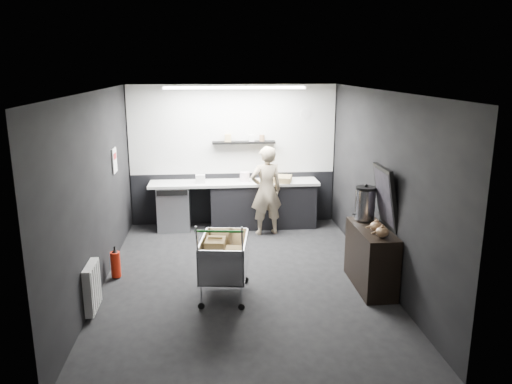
{
  "coord_description": "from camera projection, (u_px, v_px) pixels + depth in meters",
  "views": [
    {
      "loc": [
        -0.42,
        -6.79,
        3.02
      ],
      "look_at": [
        0.23,
        0.4,
        1.2
      ],
      "focal_mm": 35.0,
      "sensor_mm": 36.0,
      "label": 1
    }
  ],
  "objects": [
    {
      "name": "fire_extinguisher",
      "position": [
        116.0,
        263.0,
        7.28
      ],
      "size": [
        0.14,
        0.14,
        0.47
      ],
      "color": "red",
      "rests_on": "floor"
    },
    {
      "name": "cardboard_box",
      "position": [
        277.0,
        179.0,
        9.46
      ],
      "size": [
        0.6,
        0.51,
        0.1
      ],
      "primitive_type": "cube",
      "rotation": [
        0.0,
        0.0,
        -0.25
      ],
      "color": "tan",
      "rests_on": "prep_counter"
    },
    {
      "name": "wall_clock",
      "position": [
        306.0,
        113.0,
        9.56
      ],
      "size": [
        0.2,
        0.03,
        0.2
      ],
      "primitive_type": "cylinder",
      "rotation": [
        1.57,
        0.0,
        0.0
      ],
      "color": "silver",
      "rests_on": "wall_back"
    },
    {
      "name": "kitchen_wall_panel",
      "position": [
        233.0,
        130.0,
        9.52
      ],
      "size": [
        3.95,
        0.02,
        1.7
      ],
      "primitive_type": "cube",
      "color": "silver",
      "rests_on": "wall_back"
    },
    {
      "name": "radiator",
      "position": [
        92.0,
        287.0,
        6.21
      ],
      "size": [
        0.1,
        0.5,
        0.6
      ],
      "primitive_type": "cube",
      "color": "silver",
      "rests_on": "wall_left"
    },
    {
      "name": "person",
      "position": [
        266.0,
        191.0,
        9.09
      ],
      "size": [
        0.67,
        0.52,
        1.64
      ],
      "primitive_type": "imported",
      "rotation": [
        0.0,
        0.0,
        3.37
      ],
      "color": "beige",
      "rests_on": "floor"
    },
    {
      "name": "prep_counter",
      "position": [
        241.0,
        204.0,
        9.57
      ],
      "size": [
        3.2,
        0.61,
        0.9
      ],
      "color": "black",
      "rests_on": "floor"
    },
    {
      "name": "poster_red_band",
      "position": [
        115.0,
        156.0,
        8.02
      ],
      "size": [
        0.02,
        0.22,
        0.1
      ],
      "primitive_type": "cube",
      "color": "red",
      "rests_on": "poster"
    },
    {
      "name": "pink_tub",
      "position": [
        245.0,
        177.0,
        9.45
      ],
      "size": [
        0.18,
        0.18,
        0.18
      ],
      "primitive_type": "cylinder",
      "color": "silver",
      "rests_on": "prep_counter"
    },
    {
      "name": "poster",
      "position": [
        115.0,
        160.0,
        8.04
      ],
      "size": [
        0.02,
        0.3,
        0.4
      ],
      "primitive_type": "cube",
      "color": "white",
      "rests_on": "wall_left"
    },
    {
      "name": "wall_right",
      "position": [
        380.0,
        186.0,
        7.18
      ],
      "size": [
        0.0,
        5.5,
        5.5
      ],
      "primitive_type": "plane",
      "rotation": [
        1.57,
        0.0,
        -1.57
      ],
      "color": "black",
      "rests_on": "floor"
    },
    {
      "name": "wall_front",
      "position": [
        262.0,
        264.0,
        4.35
      ],
      "size": [
        5.5,
        0.0,
        5.5
      ],
      "primitive_type": "plane",
      "rotation": [
        -1.57,
        0.0,
        0.0
      ],
      "color": "black",
      "rests_on": "floor"
    },
    {
      "name": "sideboard",
      "position": [
        371.0,
        249.0,
        6.95
      ],
      "size": [
        0.49,
        1.15,
        1.72
      ],
      "color": "black",
      "rests_on": "floor"
    },
    {
      "name": "ceiling",
      "position": [
        241.0,
        91.0,
        6.68
      ],
      "size": [
        5.5,
        5.5,
        0.0
      ],
      "primitive_type": "plane",
      "rotation": [
        3.14,
        0.0,
        0.0
      ],
      "color": "silver",
      "rests_on": "wall_back"
    },
    {
      "name": "wall_left",
      "position": [
        97.0,
        192.0,
        6.83
      ],
      "size": [
        0.0,
        5.5,
        5.5
      ],
      "primitive_type": "plane",
      "rotation": [
        1.57,
        0.0,
        1.57
      ],
      "color": "black",
      "rests_on": "floor"
    },
    {
      "name": "dado_panel",
      "position": [
        234.0,
        198.0,
        9.85
      ],
      "size": [
        3.95,
        0.02,
        1.0
      ],
      "primitive_type": "cube",
      "color": "black",
      "rests_on": "wall_back"
    },
    {
      "name": "floor",
      "position": [
        243.0,
        278.0,
        7.34
      ],
      "size": [
        5.5,
        5.5,
        0.0
      ],
      "primitive_type": "plane",
      "color": "black",
      "rests_on": "ground"
    },
    {
      "name": "shopping_cart",
      "position": [
        224.0,
        259.0,
        6.67
      ],
      "size": [
        0.72,
        1.07,
        1.1
      ],
      "color": "silver",
      "rests_on": "floor"
    },
    {
      "name": "floating_shelf",
      "position": [
        244.0,
        142.0,
        9.49
      ],
      "size": [
        1.2,
        0.22,
        0.04
      ],
      "primitive_type": "cube",
      "color": "black",
      "rests_on": "wall_back"
    },
    {
      "name": "ceiling_strip",
      "position": [
        235.0,
        88.0,
        8.47
      ],
      "size": [
        2.4,
        0.2,
        0.04
      ],
      "primitive_type": "cube",
      "color": "white",
      "rests_on": "ceiling"
    },
    {
      "name": "wall_back",
      "position": [
        233.0,
        155.0,
        9.66
      ],
      "size": [
        5.5,
        0.0,
        5.5
      ],
      "primitive_type": "plane",
      "rotation": [
        1.57,
        0.0,
        0.0
      ],
      "color": "black",
      "rests_on": "floor"
    },
    {
      "name": "white_container",
      "position": [
        200.0,
        179.0,
        9.33
      ],
      "size": [
        0.18,
        0.14,
        0.16
      ],
      "primitive_type": "cube",
      "rotation": [
        0.0,
        0.0,
        0.04
      ],
      "color": "silver",
      "rests_on": "prep_counter"
    }
  ]
}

